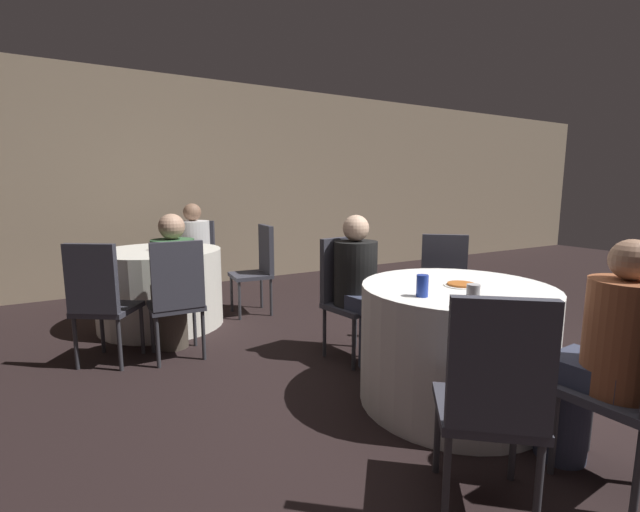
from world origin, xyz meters
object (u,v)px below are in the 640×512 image
table_near (454,344)px  person_black_shirt (361,288)px  chair_far_east (259,262)px  chair_near_southwest (493,392)px  person_green_jacket (173,284)px  chair_near_northeast (444,282)px  pizza_plate_near (461,285)px  table_far (161,288)px  soda_can_silver (473,296)px  chair_far_northeast (197,254)px  chair_far_south (177,292)px  person_floral_shirt (602,360)px  chair_near_north (347,288)px  soda_can_blue (422,286)px  person_white_shirt (192,252)px  chair_far_southwest (99,295)px

table_near → person_black_shirt: 0.86m
chair_far_east → chair_near_southwest: bearing=179.2°
chair_far_east → person_green_jacket: 1.28m
chair_near_northeast → pizza_plate_near: (-0.66, -0.76, 0.20)m
table_far → soda_can_silver: (1.01, -2.92, 0.44)m
chair_far_northeast → chair_far_east: bearing=149.9°
table_far → person_green_jacket: (-0.03, -0.84, 0.20)m
chair_far_south → person_floral_shirt: bearing=-56.8°
chair_near_north → person_black_shirt: size_ratio=0.83×
table_near → soda_can_blue: soda_can_blue is taller
person_black_shirt → soda_can_blue: size_ratio=9.37×
chair_near_north → person_white_shirt: size_ratio=0.82×
chair_near_northeast → chair_far_south: size_ratio=1.00×
chair_near_northeast → table_near: bearing=90.0°
person_white_shirt → soda_can_blue: 3.36m
table_far → pizza_plate_near: size_ratio=5.66×
table_near → chair_near_north: 1.02m
chair_near_north → chair_far_south: 1.32m
chair_far_northeast → chair_far_southwest: 2.02m
chair_far_south → person_floral_shirt: 2.75m
chair_near_northeast → person_green_jacket: (-2.03, 0.95, 0.02)m
chair_far_east → person_green_jacket: person_green_jacket is taller
chair_far_southwest → soda_can_silver: bearing=-18.8°
chair_far_northeast → person_green_jacket: (-0.61, -1.67, 0.02)m
chair_far_east → soda_can_silver: 2.85m
chair_near_northeast → person_black_shirt: size_ratio=0.83×
person_white_shirt → person_floral_shirt: bearing=136.9°
person_floral_shirt → soda_can_silver: person_floral_shirt is taller
chair_far_south → chair_near_southwest: bearing=-70.1°
table_far → chair_near_northeast: (2.00, -1.79, 0.18)m
chair_near_northeast → chair_far_east: (-0.99, 1.70, 0.00)m
person_green_jacket → chair_near_northeast: bearing=-22.7°
chair_near_north → pizza_plate_near: (0.17, -1.01, 0.20)m
pizza_plate_near → chair_far_east: bearing=97.7°
table_far → person_green_jacket: bearing=-92.3°
table_far → person_floral_shirt: 3.64m
chair_far_south → pizza_plate_near: chair_far_south is taller
person_floral_shirt → chair_far_south: bearing=117.9°
chair_near_north → person_green_jacket: 1.39m
chair_far_east → pizza_plate_near: 2.50m
chair_near_northeast → chair_near_southwest: (-1.31, -1.53, 0.00)m
person_white_shirt → chair_far_northeast: bearing=-90.0°
chair_near_northeast → person_white_shirt: 2.91m
person_floral_shirt → soda_can_silver: (-0.36, 0.44, 0.25)m
chair_far_northeast → pizza_plate_near: (0.77, -3.38, 0.20)m
chair_near_southwest → chair_far_south: (-0.73, 2.30, 0.00)m
table_near → chair_near_north: (-0.16, 0.99, 0.18)m
table_far → chair_far_southwest: chair_far_southwest is taller
chair_near_north → person_floral_shirt: size_ratio=0.84×
chair_near_northeast → person_black_shirt: bearing=36.2°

